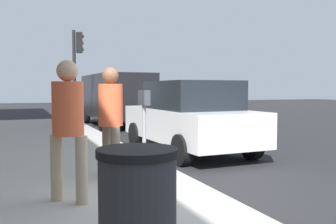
{
  "coord_description": "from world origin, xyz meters",
  "views": [
    {
      "loc": [
        -4.68,
        2.6,
        1.59
      ],
      "look_at": [
        1.62,
        0.05,
        1.16
      ],
      "focal_mm": 40.24,
      "sensor_mm": 36.0,
      "label": 1
    }
  ],
  "objects_px": {
    "parked_van_far": "(116,96)",
    "trash_bin": "(138,218)",
    "pedestrian_bystander": "(68,119)",
    "pedestrian_at_meter": "(111,113)",
    "parked_sedan_near": "(189,117)",
    "traffic_signal": "(77,62)",
    "parking_meter": "(144,113)"
  },
  "relations": [
    {
      "from": "pedestrian_bystander",
      "to": "trash_bin",
      "type": "height_order",
      "value": "pedestrian_bystander"
    },
    {
      "from": "parking_meter",
      "to": "pedestrian_bystander",
      "type": "height_order",
      "value": "pedestrian_bystander"
    },
    {
      "from": "parking_meter",
      "to": "trash_bin",
      "type": "relative_size",
      "value": 1.4
    },
    {
      "from": "parked_van_far",
      "to": "trash_bin",
      "type": "bearing_deg",
      "value": 166.52
    },
    {
      "from": "pedestrian_at_meter",
      "to": "traffic_signal",
      "type": "height_order",
      "value": "traffic_signal"
    },
    {
      "from": "pedestrian_bystander",
      "to": "parking_meter",
      "type": "bearing_deg",
      "value": -2.04
    },
    {
      "from": "parked_van_far",
      "to": "pedestrian_at_meter",
      "type": "bearing_deg",
      "value": 165.42
    },
    {
      "from": "pedestrian_bystander",
      "to": "parked_van_far",
      "type": "relative_size",
      "value": 0.34
    },
    {
      "from": "parking_meter",
      "to": "parked_sedan_near",
      "type": "xyz_separation_m",
      "value": [
        2.21,
        -1.9,
        -0.27
      ]
    },
    {
      "from": "parking_meter",
      "to": "traffic_signal",
      "type": "distance_m",
      "value": 8.29
    },
    {
      "from": "parked_van_far",
      "to": "parking_meter",
      "type": "bearing_deg",
      "value": 168.74
    },
    {
      "from": "pedestrian_at_meter",
      "to": "parked_van_far",
      "type": "xyz_separation_m",
      "value": [
        9.83,
        -2.56,
        0.06
      ]
    },
    {
      "from": "pedestrian_at_meter",
      "to": "parked_sedan_near",
      "type": "height_order",
      "value": "pedestrian_at_meter"
    },
    {
      "from": "pedestrian_at_meter",
      "to": "parked_sedan_near",
      "type": "relative_size",
      "value": 0.4
    },
    {
      "from": "pedestrian_bystander",
      "to": "pedestrian_at_meter",
      "type": "bearing_deg",
      "value": 8.46
    },
    {
      "from": "pedestrian_at_meter",
      "to": "trash_bin",
      "type": "relative_size",
      "value": 1.76
    },
    {
      "from": "traffic_signal",
      "to": "parked_van_far",
      "type": "bearing_deg",
      "value": -52.79
    },
    {
      "from": "parking_meter",
      "to": "traffic_signal",
      "type": "height_order",
      "value": "traffic_signal"
    },
    {
      "from": "parked_sedan_near",
      "to": "traffic_signal",
      "type": "relative_size",
      "value": 1.24
    },
    {
      "from": "pedestrian_at_meter",
      "to": "traffic_signal",
      "type": "relative_size",
      "value": 0.49
    },
    {
      "from": "parked_sedan_near",
      "to": "parking_meter",
      "type": "bearing_deg",
      "value": 139.23
    },
    {
      "from": "parked_sedan_near",
      "to": "traffic_signal",
      "type": "distance_m",
      "value": 6.46
    },
    {
      "from": "parked_sedan_near",
      "to": "parked_van_far",
      "type": "height_order",
      "value": "parked_van_far"
    },
    {
      "from": "parking_meter",
      "to": "pedestrian_at_meter",
      "type": "xyz_separation_m",
      "value": [
        -0.28,
        0.65,
        0.03
      ]
    },
    {
      "from": "traffic_signal",
      "to": "trash_bin",
      "type": "distance_m",
      "value": 12.04
    },
    {
      "from": "parking_meter",
      "to": "parked_van_far",
      "type": "xyz_separation_m",
      "value": [
        9.55,
        -1.9,
        0.09
      ]
    },
    {
      "from": "pedestrian_bystander",
      "to": "parked_van_far",
      "type": "bearing_deg",
      "value": 27.86
    },
    {
      "from": "parked_sedan_near",
      "to": "traffic_signal",
      "type": "height_order",
      "value": "traffic_signal"
    },
    {
      "from": "pedestrian_bystander",
      "to": "trash_bin",
      "type": "relative_size",
      "value": 1.77
    },
    {
      "from": "parked_van_far",
      "to": "traffic_signal",
      "type": "bearing_deg",
      "value": 127.21
    },
    {
      "from": "parked_sedan_near",
      "to": "traffic_signal",
      "type": "bearing_deg",
      "value": 16.93
    },
    {
      "from": "parked_sedan_near",
      "to": "parked_van_far",
      "type": "xyz_separation_m",
      "value": [
        7.34,
        0.0,
        0.36
      ]
    }
  ]
}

